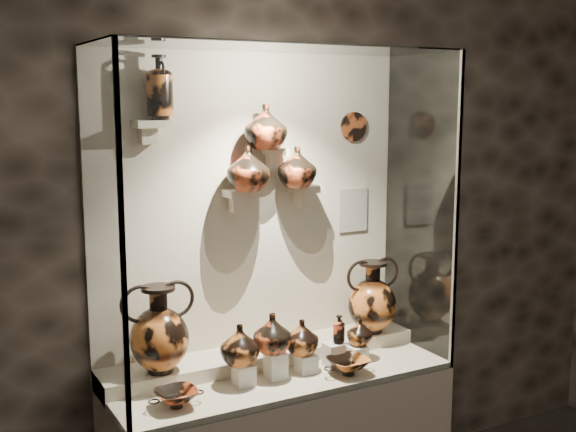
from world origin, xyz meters
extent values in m
cube|color=black|center=(0.00, 2.50, 1.60)|extent=(5.00, 0.02, 3.20)
cube|color=#BDAE92|center=(0.00, 2.18, 0.82)|extent=(1.68, 0.58, 0.03)
cube|color=#BDAE92|center=(0.00, 2.35, 0.85)|extent=(1.70, 0.25, 0.10)
cube|color=beige|center=(0.00, 2.50, 1.60)|extent=(1.70, 0.03, 1.60)
cube|color=white|center=(0.00, 1.88, 1.60)|extent=(1.70, 0.01, 1.60)
cube|color=white|center=(-0.85, 2.18, 1.60)|extent=(0.01, 0.60, 1.60)
cube|color=white|center=(0.85, 2.18, 1.60)|extent=(0.01, 0.60, 1.60)
cube|color=white|center=(0.00, 2.18, 2.40)|extent=(1.70, 0.60, 0.01)
cube|color=gray|center=(-0.84, 1.89, 1.60)|extent=(0.02, 0.02, 1.60)
cube|color=gray|center=(0.84, 1.89, 1.60)|extent=(0.02, 0.02, 1.60)
cube|color=silver|center=(-0.22, 2.13, 0.88)|extent=(0.09, 0.09, 0.10)
cube|color=silver|center=(-0.05, 2.13, 0.90)|extent=(0.09, 0.09, 0.13)
cube|color=silver|center=(0.12, 2.13, 0.88)|extent=(0.09, 0.09, 0.09)
cube|color=silver|center=(0.28, 2.13, 0.89)|extent=(0.09, 0.09, 0.12)
cube|color=silver|center=(0.42, 2.13, 0.87)|extent=(0.09, 0.09, 0.08)
cube|color=beige|center=(-0.55, 2.42, 2.05)|extent=(0.14, 0.12, 0.04)
cube|color=beige|center=(-0.10, 2.42, 1.70)|extent=(0.14, 0.12, 0.04)
cube|color=beige|center=(0.10, 2.42, 1.90)|extent=(0.10, 0.12, 0.04)
cube|color=beige|center=(0.28, 2.42, 1.70)|extent=(0.14, 0.12, 0.04)
imported|color=#B95E23|center=(-0.24, 2.13, 1.03)|extent=(0.25, 0.25, 0.20)
imported|color=#C34722|center=(-0.07, 2.13, 1.06)|extent=(0.24, 0.24, 0.20)
imported|color=#B95E23|center=(0.10, 2.14, 1.01)|extent=(0.19, 0.19, 0.18)
imported|color=#B95E23|center=(0.44, 2.14, 0.98)|extent=(0.18, 0.18, 0.14)
imported|color=#C34722|center=(-0.08, 2.36, 1.83)|extent=(0.22, 0.22, 0.22)
imported|color=#C34722|center=(0.02, 2.36, 2.03)|extent=(0.25, 0.25, 0.22)
imported|color=#C34722|center=(0.20, 2.37, 1.82)|extent=(0.21, 0.21, 0.21)
cylinder|color=#913E1C|center=(0.61, 2.47, 2.01)|extent=(0.16, 0.02, 0.16)
cube|color=beige|center=(0.62, 2.47, 1.56)|extent=(0.18, 0.01, 0.24)
camera|label=1|loc=(-1.58, -0.81, 2.17)|focal=45.00mm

